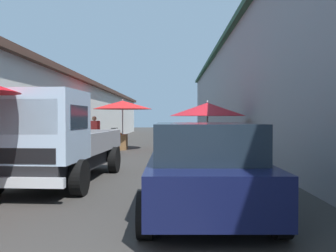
{
  "coord_description": "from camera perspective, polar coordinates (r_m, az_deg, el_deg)",
  "views": [
    {
      "loc": [
        -1.36,
        -0.9,
        1.53
      ],
      "look_at": [
        7.95,
        -0.76,
        1.33
      ],
      "focal_mm": 38.63,
      "sensor_mm": 36.0,
      "label": 1
    }
  ],
  "objects": [
    {
      "name": "ground",
      "position": [
        14.97,
        -2.6,
        -4.63
      ],
      "size": [
        90.0,
        90.0,
        0.0
      ],
      "primitive_type": "plane",
      "color": "#33302D"
    },
    {
      "name": "parked_scooter",
      "position": [
        14.46,
        -9.17,
        -3.06
      ],
      "size": [
        1.64,
        0.65,
        1.14
      ],
      "color": "black",
      "rests_on": "ground"
    },
    {
      "name": "hatchback_car",
      "position": [
        5.93,
        5.56,
        -6.44
      ],
      "size": [
        3.93,
        1.96,
        1.45
      ],
      "color": "#0F1438",
      "rests_on": "ground"
    },
    {
      "name": "delivery_truck",
      "position": [
        8.24,
        -18.13,
        -2.23
      ],
      "size": [
        5.01,
        2.18,
        2.08
      ],
      "color": "black",
      "rests_on": "ground"
    },
    {
      "name": "fruit_stall_far_left",
      "position": [
        13.4,
        6.22,
        1.89
      ],
      "size": [
        2.8,
        2.8,
        2.18
      ],
      "color": "#9E9EA3",
      "rests_on": "ground"
    },
    {
      "name": "plastic_stool",
      "position": [
        13.66,
        -8.91,
        -3.83
      ],
      "size": [
        0.3,
        0.3,
        0.43
      ],
      "color": "#1E8C3F",
      "rests_on": "ground"
    },
    {
      "name": "building_left_whitewash",
      "position": [
        18.93,
        -24.43,
        1.96
      ],
      "size": [
        49.8,
        7.5,
        3.59
      ],
      "color": "silver",
      "rests_on": "ground"
    },
    {
      "name": "vendor_by_crates",
      "position": [
        17.91,
        -11.56,
        -0.68
      ],
      "size": [
        0.35,
        0.61,
        1.62
      ],
      "color": "#232328",
      "rests_on": "ground"
    },
    {
      "name": "fruit_stall_near_left",
      "position": [
        17.64,
        -7.22,
        2.78
      ],
      "size": [
        2.88,
        2.88,
        2.45
      ],
      "color": "#9E9EA3",
      "rests_on": "ground"
    },
    {
      "name": "building_right_concrete",
      "position": [
        18.28,
        21.05,
        5.61
      ],
      "size": [
        49.8,
        7.5,
        5.88
      ],
      "color": "gray",
      "rests_on": "ground"
    }
  ]
}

